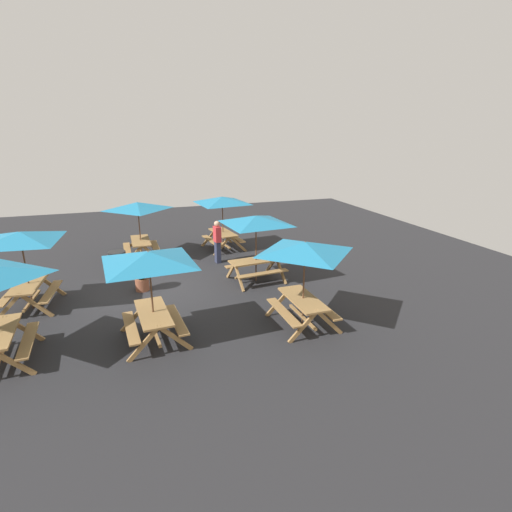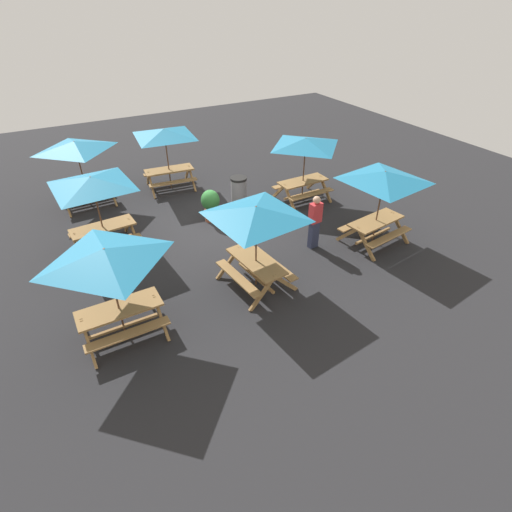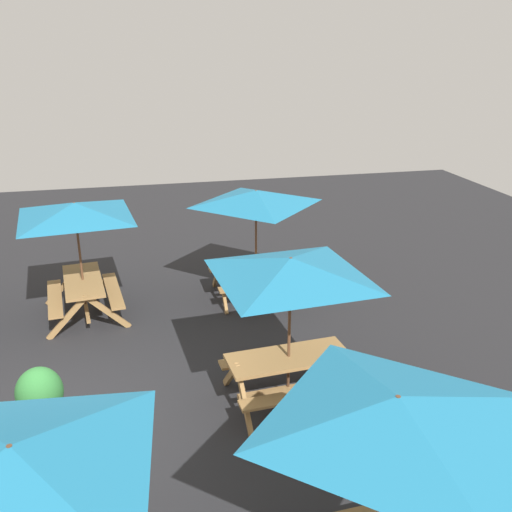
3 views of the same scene
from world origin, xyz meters
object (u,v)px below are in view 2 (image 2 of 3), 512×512
at_px(picnic_table_2, 256,218).
at_px(potted_plant_0, 211,204).
at_px(person_standing, 315,221).
at_px(picnic_table_3, 76,150).
at_px(trash_bin_gray, 239,190).
at_px(picnic_table_1, 384,182).
at_px(picnic_table_5, 165,137).
at_px(picnic_table_0, 107,262).
at_px(picnic_table_6, 93,187).
at_px(picnic_table_4, 305,147).

xyz_separation_m(picnic_table_2, potted_plant_0, (-0.36, -3.78, -1.37)).
distance_m(picnic_table_2, person_standing, 2.74).
distance_m(picnic_table_3, trash_bin_gray, 5.61).
height_order(picnic_table_1, picnic_table_5, same).
distance_m(picnic_table_3, person_standing, 8.31).
height_order(picnic_table_3, trash_bin_gray, picnic_table_3).
relative_size(picnic_table_0, picnic_table_1, 0.83).
bearing_deg(picnic_table_5, picnic_table_0, 69.34).
height_order(picnic_table_2, picnic_table_3, same).
xyz_separation_m(picnic_table_5, picnic_table_6, (3.09, 3.27, 0.00)).
bearing_deg(potted_plant_0, picnic_table_6, 1.94).
relative_size(picnic_table_3, picnic_table_5, 0.83).
xyz_separation_m(picnic_table_3, trash_bin_gray, (-4.79, 2.50, -1.49)).
height_order(trash_bin_gray, person_standing, person_standing).
distance_m(picnic_table_0, picnic_table_6, 3.84).
bearing_deg(picnic_table_1, picnic_table_4, -93.42).
relative_size(picnic_table_5, trash_bin_gray, 2.87).
relative_size(picnic_table_2, picnic_table_5, 1.00).
xyz_separation_m(picnic_table_1, person_standing, (1.78, -0.66, -1.10)).
xyz_separation_m(picnic_table_1, potted_plant_0, (3.80, -3.64, -1.37)).
bearing_deg(picnic_table_0, picnic_table_6, -96.93).
xyz_separation_m(picnic_table_6, person_standing, (-5.47, 2.87, -1.10)).
relative_size(trash_bin_gray, potted_plant_0, 0.91).
xyz_separation_m(picnic_table_6, trash_bin_gray, (-4.84, -0.84, -1.49)).
xyz_separation_m(picnic_table_3, person_standing, (-5.42, 6.20, -1.10)).
height_order(picnic_table_1, potted_plant_0, picnic_table_1).
xyz_separation_m(picnic_table_4, person_standing, (1.51, 2.81, -1.10)).
height_order(picnic_table_1, picnic_table_4, same).
bearing_deg(picnic_table_6, picnic_table_2, 125.61).
xyz_separation_m(picnic_table_0, trash_bin_gray, (-5.23, -4.65, -1.49)).
bearing_deg(picnic_table_1, picnic_table_0, -5.63).
bearing_deg(picnic_table_4, trash_bin_gray, -23.75).
bearing_deg(picnic_table_4, picnic_table_3, -27.19).
bearing_deg(trash_bin_gray, person_standing, 99.63).
xyz_separation_m(picnic_table_0, picnic_table_6, (-0.39, -3.82, 0.00)).
height_order(picnic_table_0, picnic_table_4, same).
relative_size(picnic_table_6, trash_bin_gray, 2.88).
bearing_deg(person_standing, potted_plant_0, -62.55).
bearing_deg(picnic_table_1, picnic_table_2, -5.97).
relative_size(picnic_table_4, picnic_table_6, 0.83).
bearing_deg(picnic_table_6, picnic_table_4, 175.03).
bearing_deg(picnic_table_2, picnic_table_0, -93.96).
distance_m(picnic_table_1, trash_bin_gray, 5.20).
distance_m(picnic_table_1, picnic_table_3, 9.94).
height_order(picnic_table_6, potted_plant_0, picnic_table_6).
distance_m(picnic_table_0, picnic_table_2, 3.48).
height_order(picnic_table_1, picnic_table_6, same).
relative_size(picnic_table_3, potted_plant_0, 2.16).
bearing_deg(picnic_table_3, picnic_table_6, 86.46).
bearing_deg(picnic_table_5, person_standing, 116.67).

